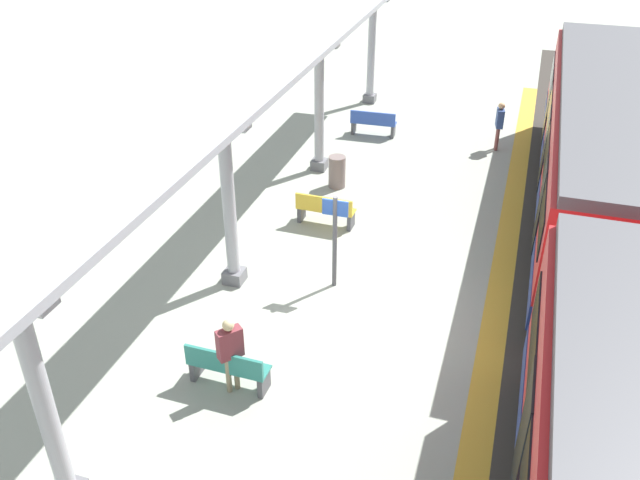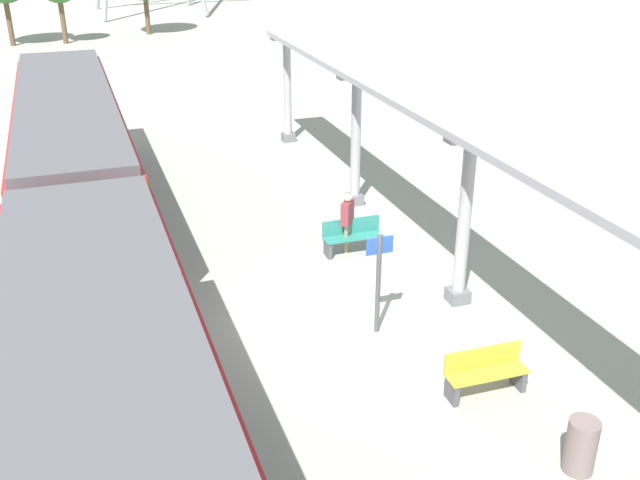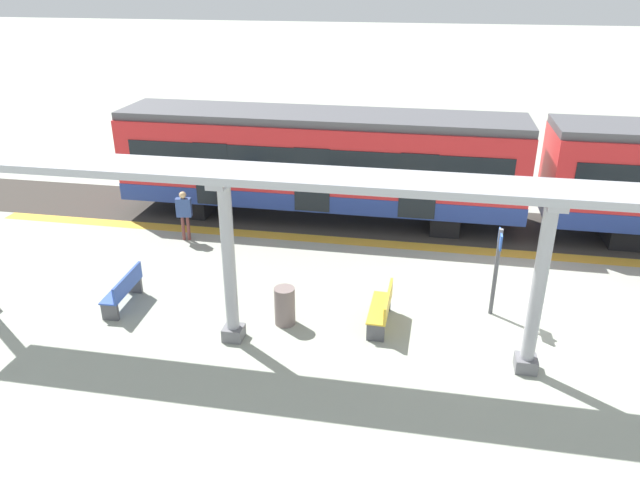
{
  "view_description": "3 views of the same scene",
  "coord_description": "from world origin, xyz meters",
  "views": [
    {
      "loc": [
        -2.84,
        11.34,
        8.59
      ],
      "look_at": [
        0.93,
        -0.53,
        1.12
      ],
      "focal_mm": 37.79,
      "sensor_mm": 36.0,
      "label": 1
    },
    {
      "loc": [
        -4.75,
        -12.25,
        7.99
      ],
      "look_at": [
        -0.56,
        -0.32,
        2.14
      ],
      "focal_mm": 40.94,
      "sensor_mm": 36.0,
      "label": 2
    },
    {
      "loc": [
        13.59,
        -2.28,
        7.52
      ],
      "look_at": [
        -0.21,
        -4.86,
        1.22
      ],
      "focal_mm": 33.73,
      "sensor_mm": 36.0,
      "label": 3
    }
  ],
  "objects": [
    {
      "name": "ground_plane",
      "position": [
        0.0,
        0.0,
        0.0
      ],
      "size": [
        176.0,
        176.0,
        0.0
      ],
      "primitive_type": "plane",
      "color": "#9BA193"
    },
    {
      "name": "trash_bin",
      "position": [
        1.93,
        -5.29,
        0.46
      ],
      "size": [
        0.48,
        0.48,
        0.92
      ],
      "primitive_type": "cylinder",
      "color": "slate",
      "rests_on": "ground"
    },
    {
      "name": "canopy_pillar_fourth",
      "position": [
        2.77,
        6.1,
        1.93
      ],
      "size": [
        1.1,
        0.44,
        3.8
      ],
      "color": "slate",
      "rests_on": "ground"
    },
    {
      "name": "tactile_edge_strip",
      "position": [
        -2.95,
        0.0,
        0.0
      ],
      "size": [
        0.54,
        32.05,
        0.01
      ],
      "primitive_type": "cube",
      "color": "gold",
      "rests_on": "ground"
    },
    {
      "name": "passenger_by_the_benches",
      "position": [
        1.39,
        3.18,
        0.98
      ],
      "size": [
        0.45,
        0.48,
        1.57
      ],
      "color": "gray",
      "rests_on": "ground"
    },
    {
      "name": "bench_far_end",
      "position": [
        1.59,
        -3.06,
        0.44
      ],
      "size": [
        1.51,
        0.48,
        0.86
      ],
      "color": "gold",
      "rests_on": "ground"
    },
    {
      "name": "canopy_pillar_third",
      "position": [
        2.77,
        0.0,
        1.93
      ],
      "size": [
        1.1,
        0.44,
        3.8
      ],
      "color": "slate",
      "rests_on": "ground"
    },
    {
      "name": "train_far_carriage",
      "position": [
        -4.81,
        7.68,
        1.83
      ],
      "size": [
        2.65,
        12.83,
        3.48
      ],
      "color": "red",
      "rests_on": "ground"
    },
    {
      "name": "platform_info_sign",
      "position": [
        0.6,
        -0.54,
        1.33
      ],
      "size": [
        0.56,
        0.1,
        2.2
      ],
      "color": "#4C4C51",
      "rests_on": "ground"
    },
    {
      "name": "bench_mid_platform",
      "position": [
        1.51,
        3.12,
        0.44
      ],
      "size": [
        1.51,
        0.47,
        0.86
      ],
      "color": "#2C7E73",
      "rests_on": "ground"
    },
    {
      "name": "canopy_beam",
      "position": [
        2.77,
        0.08,
        3.88
      ],
      "size": [
        1.2,
        26.0,
        0.16
      ],
      "primitive_type": "cube",
      "color": "#A8AAB2",
      "rests_on": "canopy_pillar_nearest"
    },
    {
      "name": "trackbed",
      "position": [
        -4.82,
        0.0,
        0.0
      ],
      "size": [
        3.2,
        44.05,
        0.01
      ],
      "primitive_type": "cube",
      "color": "#38332D",
      "rests_on": "ground"
    },
    {
      "name": "canopy_pillar_fifth",
      "position": [
        2.77,
        12.68,
        1.93
      ],
      "size": [
        1.1,
        0.44,
        3.8
      ],
      "color": "slate",
      "rests_on": "ground"
    }
  ]
}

